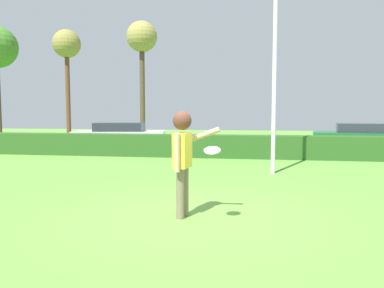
% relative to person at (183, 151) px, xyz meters
% --- Properties ---
extents(ground_plane, '(60.00, 60.00, 0.00)m').
position_rel_person_xyz_m(ground_plane, '(0.16, 0.07, -1.11)').
color(ground_plane, '#62983B').
extents(person, '(0.78, 0.56, 1.78)m').
position_rel_person_xyz_m(person, '(0.00, 0.00, 0.00)').
color(person, '#7B6B53').
rests_on(person, ground).
extents(frisbee, '(0.25, 0.25, 0.11)m').
position_rel_person_xyz_m(frisbee, '(0.53, -0.38, 0.06)').
color(frisbee, white).
extents(lamppost, '(0.24, 0.24, 6.72)m').
position_rel_person_xyz_m(lamppost, '(1.70, 4.92, 2.57)').
color(lamppost, silver).
rests_on(lamppost, ground).
extents(hedge_row, '(25.90, 0.90, 0.86)m').
position_rel_person_xyz_m(hedge_row, '(0.16, 8.55, -0.68)').
color(hedge_row, '#2B561F').
rests_on(hedge_row, ground).
extents(parked_car_white, '(4.42, 2.37, 1.25)m').
position_rel_person_xyz_m(parked_car_white, '(-5.10, 11.05, -0.42)').
color(parked_car_white, white).
rests_on(parked_car_white, ground).
extents(parked_car_green, '(4.41, 2.31, 1.25)m').
position_rel_person_xyz_m(parked_car_green, '(5.89, 11.70, -0.42)').
color(parked_car_green, '#1E6633').
rests_on(parked_car_green, ground).
extents(maple_tree, '(1.68, 1.68, 6.68)m').
position_rel_person_xyz_m(maple_tree, '(-10.09, 15.84, 4.49)').
color(maple_tree, brown).
rests_on(maple_tree, ground).
extents(birch_tree, '(1.77, 1.77, 6.95)m').
position_rel_person_xyz_m(birch_tree, '(-5.33, 15.61, 4.70)').
color(birch_tree, brown).
rests_on(birch_tree, ground).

